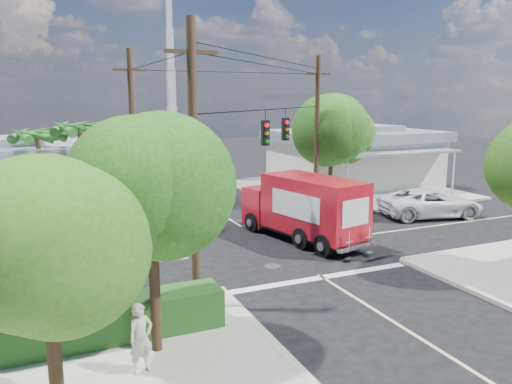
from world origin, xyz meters
TOP-DOWN VIEW (x-y plane):
  - ground at (0.00, 0.00)m, footprint 120.00×120.00m
  - sidewalk_ne at (10.88, 10.88)m, footprint 14.12×14.12m
  - sidewalk_nw at (-10.88, 10.88)m, footprint 14.12×14.12m
  - road_markings at (0.00, -1.47)m, footprint 32.00×32.00m
  - building_ne at (12.50, 11.97)m, footprint 11.80×10.20m
  - radio_tower at (0.50, 20.00)m, footprint 0.80×0.80m
  - tree_sw_front at (-6.99, -7.54)m, footprint 3.88×3.78m
  - tree_sw_back at (-9.49, -10.04)m, footprint 3.56×3.42m
  - tree_ne_front at (7.21, 6.76)m, footprint 4.21×4.14m
  - tree_ne_back at (9.81, 8.96)m, footprint 3.77×3.66m
  - palm_nw_front at (-7.50, 7.50)m, footprint 3.01×3.08m
  - palm_nw_back at (-9.50, 9.00)m, footprint 3.01×3.08m
  - utility_poles at (-1.58, 1.60)m, footprint 12.00×10.68m
  - picket_fence at (-7.80, -5.60)m, footprint 5.94×0.06m
  - hedge_sw at (-8.00, -6.40)m, footprint 6.20×1.20m
  - vending_boxes at (6.50, 6.20)m, footprint 1.90×0.50m
  - delivery_truck at (1.77, 0.43)m, footprint 3.67×7.45m
  - parked_car at (10.74, 1.73)m, footprint 6.24×3.87m
  - pedestrian at (-7.57, -8.45)m, footprint 0.74×0.62m

SIDE VIEW (x-z plane):
  - ground at x=0.00m, z-range 0.00..0.00m
  - road_markings at x=0.00m, z-range 0.00..0.01m
  - sidewalk_ne at x=10.88m, z-range 0.00..0.14m
  - sidewalk_nw at x=-10.88m, z-range 0.00..0.14m
  - picket_fence at x=-7.80m, z-range 0.18..1.18m
  - hedge_sw at x=-8.00m, z-range 0.14..1.24m
  - vending_boxes at x=6.50m, z-range 0.14..1.24m
  - parked_car at x=10.74m, z-range 0.00..1.61m
  - pedestrian at x=-7.57m, z-range 0.14..1.88m
  - delivery_truck at x=1.77m, z-range 0.02..3.12m
  - building_ne at x=12.50m, z-range 0.07..4.57m
  - tree_sw_back at x=-9.49m, z-range 1.19..6.60m
  - tree_ne_back at x=9.81m, z-range 1.27..7.10m
  - tree_sw_front at x=-6.99m, z-range 1.32..7.35m
  - palm_nw_back at x=-9.50m, z-range 2.08..7.27m
  - utility_poles at x=-1.58m, z-range 0.17..9.17m
  - tree_ne_front at x=7.21m, z-range 1.44..8.09m
  - palm_nw_front at x=-7.50m, z-range 2.25..7.84m
  - radio_tower at x=0.50m, z-range -2.86..14.14m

